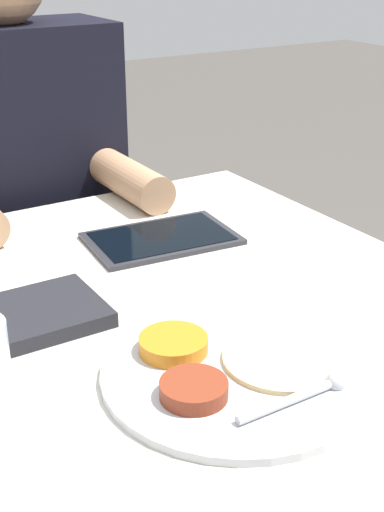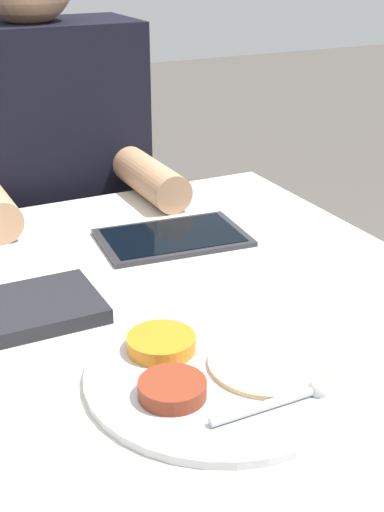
# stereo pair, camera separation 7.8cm
# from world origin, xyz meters

# --- Properties ---
(thali_tray) EXTENTS (0.30, 0.30, 0.03)m
(thali_tray) POSITION_xyz_m (0.05, -0.14, 0.74)
(thali_tray) COLOR #B7BABF
(thali_tray) RESTS_ON dining_table
(red_notebook) EXTENTS (0.16, 0.13, 0.02)m
(red_notebook) POSITION_xyz_m (-0.09, 0.09, 0.74)
(red_notebook) COLOR silver
(red_notebook) RESTS_ON dining_table
(tablet_device) EXTENTS (0.24, 0.17, 0.01)m
(tablet_device) POSITION_xyz_m (0.17, 0.24, 0.74)
(tablet_device) COLOR #28282D
(tablet_device) RESTS_ON dining_table
(person_diner) EXTENTS (0.40, 0.42, 1.20)m
(person_diner) POSITION_xyz_m (0.07, 0.64, 0.56)
(person_diner) COLOR black
(person_diner) RESTS_ON ground_plane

